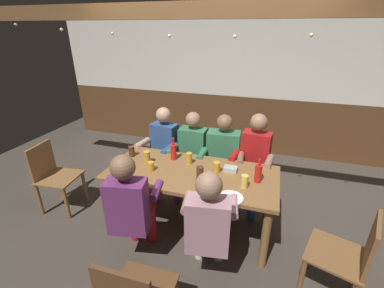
% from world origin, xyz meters
% --- Properties ---
extents(ground_plane, '(7.98, 7.98, 0.00)m').
position_xyz_m(ground_plane, '(0.00, 0.00, 0.00)').
color(ground_plane, '#423A33').
extents(back_wall_upper, '(6.65, 0.12, 1.37)m').
position_xyz_m(back_wall_upper, '(0.00, 2.50, 1.72)').
color(back_wall_upper, silver).
extents(back_wall_wainscot, '(6.65, 0.12, 1.04)m').
position_xyz_m(back_wall_wainscot, '(0.00, 2.50, 0.52)').
color(back_wall_wainscot, brown).
rests_on(back_wall_wainscot, ground_plane).
extents(ceiling_beam, '(5.99, 0.14, 0.16)m').
position_xyz_m(ceiling_beam, '(0.00, 0.48, 2.33)').
color(ceiling_beam, brown).
extents(dining_table, '(1.84, 0.84, 0.74)m').
position_xyz_m(dining_table, '(0.00, 0.11, 0.64)').
color(dining_table, brown).
rests_on(dining_table, ground_plane).
extents(person_0, '(0.53, 0.54, 1.21)m').
position_xyz_m(person_0, '(-0.63, 0.76, 0.66)').
color(person_0, '#2D4C84').
rests_on(person_0, ground_plane).
extents(person_1, '(0.50, 0.52, 1.18)m').
position_xyz_m(person_1, '(-0.21, 0.75, 0.65)').
color(person_1, '#33724C').
rests_on(person_1, ground_plane).
extents(person_2, '(0.58, 0.55, 1.19)m').
position_xyz_m(person_2, '(0.21, 0.77, 0.66)').
color(person_2, '#33724C').
rests_on(person_2, ground_plane).
extents(person_3, '(0.52, 0.56, 1.24)m').
position_xyz_m(person_3, '(0.61, 0.75, 0.67)').
color(person_3, '#AD1919').
rests_on(person_3, ground_plane).
extents(person_4, '(0.54, 0.55, 1.22)m').
position_xyz_m(person_4, '(-0.38, -0.52, 0.67)').
color(person_4, '#6B2D66').
rests_on(person_4, ground_plane).
extents(person_5, '(0.53, 0.54, 1.19)m').
position_xyz_m(person_5, '(0.36, -0.53, 0.66)').
color(person_5, '#B78493').
rests_on(person_5, ground_plane).
extents(chair_empty_near_right, '(0.55, 0.55, 0.88)m').
position_xyz_m(chair_empty_near_right, '(1.48, -0.37, 0.48)').
color(chair_empty_near_right, brown).
rests_on(chair_empty_near_right, ground_plane).
extents(chair_empty_near_left, '(0.48, 0.48, 0.88)m').
position_xyz_m(chair_empty_near_left, '(-1.77, -0.05, 0.48)').
color(chair_empty_near_left, brown).
rests_on(chair_empty_near_left, ground_plane).
extents(table_candle, '(0.04, 0.04, 0.08)m').
position_xyz_m(table_candle, '(-0.34, 0.41, 0.78)').
color(table_candle, '#F9E08C').
rests_on(table_candle, dining_table).
extents(condiment_caddy, '(0.14, 0.10, 0.05)m').
position_xyz_m(condiment_caddy, '(0.40, 0.26, 0.77)').
color(condiment_caddy, '#B2B7BC').
rests_on(condiment_caddy, dining_table).
extents(plate_0, '(0.23, 0.23, 0.01)m').
position_xyz_m(plate_0, '(0.49, -0.24, 0.75)').
color(plate_0, white).
rests_on(plate_0, dining_table).
extents(bottle_0, '(0.07, 0.07, 0.27)m').
position_xyz_m(bottle_0, '(-0.29, 0.33, 0.84)').
color(bottle_0, red).
rests_on(bottle_0, dining_table).
extents(bottle_1, '(0.07, 0.07, 0.26)m').
position_xyz_m(bottle_1, '(0.70, 0.13, 0.84)').
color(bottle_1, red).
rests_on(bottle_1, dining_table).
extents(pint_glass_0, '(0.08, 0.08, 0.15)m').
position_xyz_m(pint_glass_0, '(-0.55, 0.15, 0.81)').
color(pint_glass_0, gold).
rests_on(pint_glass_0, dining_table).
extents(pint_glass_1, '(0.08, 0.08, 0.12)m').
position_xyz_m(pint_glass_1, '(0.26, 0.19, 0.80)').
color(pint_glass_1, gold).
rests_on(pint_glass_1, dining_table).
extents(pint_glass_2, '(0.07, 0.07, 0.13)m').
position_xyz_m(pint_glass_2, '(-0.08, 0.29, 0.81)').
color(pint_glass_2, gold).
rests_on(pint_glass_2, dining_table).
extents(pint_glass_3, '(0.07, 0.07, 0.13)m').
position_xyz_m(pint_glass_3, '(0.58, -0.02, 0.81)').
color(pint_glass_3, '#E5C64C').
rests_on(pint_glass_3, dining_table).
extents(pint_glass_4, '(0.07, 0.07, 0.10)m').
position_xyz_m(pint_glass_4, '(-0.43, 0.01, 0.79)').
color(pint_glass_4, gold).
rests_on(pint_glass_4, dining_table).
extents(pint_glass_5, '(0.07, 0.07, 0.13)m').
position_xyz_m(pint_glass_5, '(-0.81, 0.26, 0.80)').
color(pint_glass_5, '#4C2D19').
rests_on(pint_glass_5, dining_table).
extents(pint_glass_6, '(0.08, 0.08, 0.13)m').
position_xyz_m(pint_glass_6, '(0.12, 0.02, 0.81)').
color(pint_glass_6, '#4C2D19').
rests_on(pint_glass_6, dining_table).
extents(string_lights, '(4.69, 0.04, 0.15)m').
position_xyz_m(string_lights, '(0.00, 0.43, 2.14)').
color(string_lights, '#F9EAB2').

